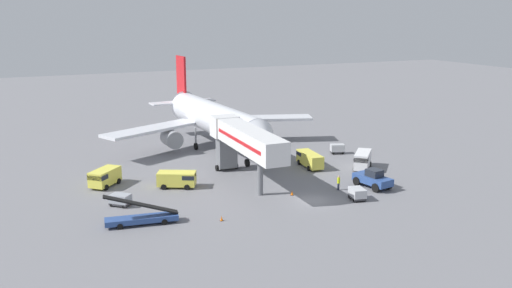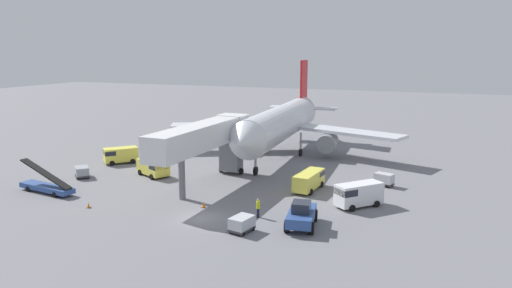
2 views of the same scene
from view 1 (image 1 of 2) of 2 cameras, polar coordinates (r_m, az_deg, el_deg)
name	(u,v)px [view 1 (image 1 of 2)]	position (r m, az deg, el deg)	size (l,w,h in m)	color
ground_plane	(313,201)	(63.98, 5.96, -5.89)	(300.00, 300.00, 0.00)	slate
airplane_at_gate	(213,118)	(87.04, -4.50, 2.66)	(35.80, 36.53, 13.74)	silver
jet_bridge	(243,139)	(69.10, -1.38, 0.49)	(3.64, 18.77, 7.46)	silver
pushback_tug	(373,179)	(69.62, 12.05, -3.56)	(3.21, 5.32, 2.36)	#2D4C8E
belt_loader_truck	(142,217)	(57.76, -11.79, -7.45)	(7.53, 2.61, 3.42)	#2D4C8E
service_van_rear_right	(363,160)	(77.36, 11.01, -1.60)	(4.64, 4.89, 2.39)	white
service_van_near_center	(178,179)	(68.81, -8.13, -3.57)	(5.11, 3.95, 1.96)	#E5DB4C
service_van_outer_left	(309,159)	(77.52, 5.57, -1.52)	(2.46, 5.67, 2.03)	#E5DB4C
service_van_far_left	(104,177)	(71.03, -15.49, -3.30)	(4.54, 4.67, 2.16)	#E5DB4C
baggage_cart_mid_right	(337,149)	(85.29, 8.45, -0.47)	(2.37, 1.87, 1.47)	#38383D
baggage_cart_mid_left	(120,199)	(63.68, -13.91, -5.61)	(2.61, 2.57, 1.33)	#38383D
baggage_cart_outer_right	(357,193)	(64.85, 10.49, -5.07)	(1.87, 2.38, 1.37)	#38383D
ground_crew_worker_foreground	(339,182)	(67.86, 8.57, -3.97)	(0.46, 0.46, 1.82)	#1E2333
safety_cone_alpha	(292,193)	(65.59, 3.77, -5.09)	(0.38, 0.38, 0.58)	black
safety_cone_bravo	(222,218)	(57.78, -3.59, -7.72)	(0.35, 0.35, 0.54)	black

